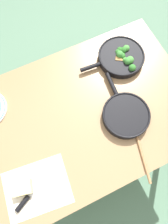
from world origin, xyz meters
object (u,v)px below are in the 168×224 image
at_px(skillet_eggs, 126,115).
at_px(wooden_spoon, 138,139).
at_px(cheese_block, 22,188).
at_px(skillet_broccoli, 121,57).
at_px(grater_knife, 30,194).

height_order(skillet_eggs, wooden_spoon, skillet_eggs).
bearing_deg(skillet_eggs, wooden_spoon, -175.65).
bearing_deg(skillet_eggs, cheese_block, 105.00).
bearing_deg(wooden_spoon, cheese_block, 101.16).
relative_size(skillet_broccoli, cheese_block, 3.85).
bearing_deg(skillet_eggs, grater_knife, 109.06).
xyz_separation_m(wooden_spoon, cheese_block, (-0.65, 0.03, 0.02)).
distance_m(skillet_broccoli, skillet_eggs, 0.37).
bearing_deg(skillet_broccoli, wooden_spoon, 75.92).
height_order(skillet_eggs, cheese_block, skillet_eggs).
xyz_separation_m(skillet_broccoli, cheese_block, (-0.81, -0.45, -0.01)).
bearing_deg(grater_knife, wooden_spoon, -25.71).
height_order(grater_knife, cheese_block, cheese_block).
bearing_deg(cheese_block, skillet_eggs, 9.79).
distance_m(skillet_eggs, grater_knife, 0.65).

